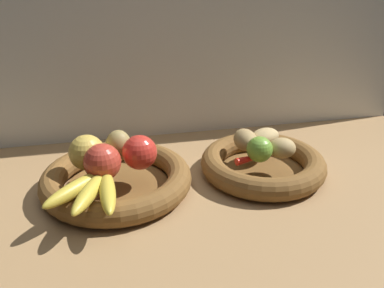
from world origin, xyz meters
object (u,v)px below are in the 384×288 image
(potato_oblong, at_px, (245,140))
(apple_red_right, at_px, (140,152))
(apple_red_front, at_px, (102,162))
(chili_pepper, at_px, (261,156))
(banana_bunch_front, at_px, (92,189))
(potato_small, at_px, (282,148))
(fruit_bowl_left, at_px, (117,178))
(fruit_bowl_right, at_px, (262,163))
(pear_brown, at_px, (119,146))
(potato_back, at_px, (265,137))
(apple_golden_left, at_px, (87,152))
(lime_near, at_px, (260,149))

(potato_oblong, bearing_deg, apple_red_right, -170.72)
(apple_red_front, distance_m, chili_pepper, 0.36)
(apple_red_front, bearing_deg, banana_bunch_front, -108.97)
(banana_bunch_front, relative_size, potato_small, 2.80)
(fruit_bowl_left, distance_m, apple_red_front, 0.09)
(banana_bunch_front, bearing_deg, potato_oblong, 21.13)
(apple_red_right, xyz_separation_m, apple_red_front, (-0.08, -0.03, 0.00))
(fruit_bowl_left, relative_size, banana_bunch_front, 1.90)
(fruit_bowl_right, distance_m, chili_pepper, 0.05)
(apple_red_right, relative_size, potato_small, 1.20)
(apple_red_right, distance_m, chili_pepper, 0.28)
(pear_brown, relative_size, banana_bunch_front, 0.41)
(potato_oblong, bearing_deg, pear_brown, 178.72)
(apple_red_front, height_order, banana_bunch_front, apple_red_front)
(potato_small, bearing_deg, fruit_bowl_right, 135.00)
(fruit_bowl_right, bearing_deg, potato_back, 65.56)
(fruit_bowl_right, distance_m, potato_back, 0.07)
(apple_golden_left, distance_m, chili_pepper, 0.39)
(fruit_bowl_right, relative_size, potato_oblong, 3.70)
(apple_golden_left, bearing_deg, potato_small, -5.18)
(apple_golden_left, relative_size, chili_pepper, 0.58)
(fruit_bowl_right, height_order, banana_bunch_front, banana_bunch_front)
(potato_back, height_order, lime_near, lime_near)
(apple_red_right, distance_m, potato_oblong, 0.26)
(potato_back, bearing_deg, lime_near, -118.98)
(apple_red_front, xyz_separation_m, potato_oblong, (0.34, 0.07, -0.01))
(fruit_bowl_left, xyz_separation_m, potato_oblong, (0.31, 0.03, 0.05))
(chili_pepper, bearing_deg, apple_red_front, 166.36)
(fruit_bowl_left, xyz_separation_m, lime_near, (0.32, -0.04, 0.06))
(fruit_bowl_left, relative_size, potato_back, 4.06)
(apple_red_front, distance_m, potato_small, 0.41)
(apple_red_front, bearing_deg, fruit_bowl_right, 6.95)
(pear_brown, height_order, chili_pepper, pear_brown)
(potato_small, bearing_deg, potato_back, 98.97)
(pear_brown, bearing_deg, potato_oblong, -1.28)
(chili_pepper, bearing_deg, pear_brown, 152.38)
(apple_golden_left, xyz_separation_m, lime_near, (0.38, -0.05, -0.01))
(chili_pepper, bearing_deg, banana_bunch_front, 175.99)
(potato_back, distance_m, potato_small, 0.08)
(banana_bunch_front, distance_m, potato_back, 0.44)
(fruit_bowl_left, height_order, banana_bunch_front, banana_bunch_front)
(fruit_bowl_left, bearing_deg, apple_red_right, -14.72)
(apple_red_right, height_order, potato_back, apple_red_right)
(apple_golden_left, bearing_deg, potato_back, 4.85)
(fruit_bowl_left, height_order, chili_pepper, chili_pepper)
(fruit_bowl_left, relative_size, apple_red_right, 4.41)
(apple_red_right, distance_m, pear_brown, 0.06)
(apple_red_right, relative_size, potato_back, 0.92)
(apple_red_right, bearing_deg, lime_near, -5.22)
(apple_red_right, relative_size, chili_pepper, 0.57)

